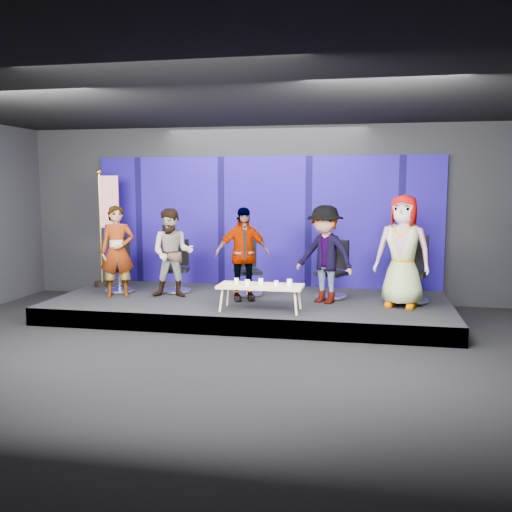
# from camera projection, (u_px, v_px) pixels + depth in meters

# --- Properties ---
(ground) EXTENTS (10.00, 10.00, 0.00)m
(ground) POSITION_uv_depth(u_px,v_px,m) (213.00, 355.00, 7.85)
(ground) COLOR black
(ground) RESTS_ON ground
(room_walls) EXTENTS (10.02, 8.02, 3.51)m
(room_walls) POSITION_uv_depth(u_px,v_px,m) (212.00, 177.00, 7.55)
(room_walls) COLOR black
(room_walls) RESTS_ON ground
(riser) EXTENTS (7.00, 3.00, 0.30)m
(riser) POSITION_uv_depth(u_px,v_px,m) (250.00, 307.00, 10.27)
(riser) COLOR black
(riser) RESTS_ON ground
(backdrop) EXTENTS (7.00, 0.08, 2.60)m
(backdrop) POSITION_uv_depth(u_px,v_px,m) (265.00, 221.00, 11.50)
(backdrop) COLOR #11085F
(backdrop) RESTS_ON riser
(chair_a) EXTENTS (0.76, 0.76, 1.03)m
(chair_a) POSITION_uv_depth(u_px,v_px,m) (119.00, 274.00, 10.91)
(chair_a) COLOR silver
(chair_a) RESTS_ON riser
(panelist_a) EXTENTS (0.71, 0.60, 1.66)m
(panelist_a) POSITION_uv_depth(u_px,v_px,m) (117.00, 251.00, 10.35)
(panelist_a) COLOR black
(panelist_a) RESTS_ON riser
(chair_b) EXTENTS (0.64, 0.64, 1.00)m
(chair_b) POSITION_uv_depth(u_px,v_px,m) (177.00, 275.00, 10.87)
(chair_b) COLOR silver
(chair_b) RESTS_ON riser
(panelist_b) EXTENTS (0.87, 0.72, 1.61)m
(panelist_b) POSITION_uv_depth(u_px,v_px,m) (172.00, 253.00, 10.31)
(panelist_b) COLOR black
(panelist_b) RESTS_ON riser
(chair_c) EXTENTS (0.76, 0.76, 1.02)m
(chair_c) POSITION_uv_depth(u_px,v_px,m) (247.00, 277.00, 10.57)
(chair_c) COLOR silver
(chair_c) RESTS_ON riser
(panelist_c) EXTENTS (1.05, 0.76, 1.65)m
(panelist_c) POSITION_uv_depth(u_px,v_px,m) (243.00, 254.00, 10.02)
(panelist_c) COLOR black
(panelist_c) RESTS_ON riser
(chair_d) EXTENTS (0.79, 0.79, 1.04)m
(chair_d) POSITION_uv_depth(u_px,v_px,m) (333.00, 279.00, 10.32)
(chair_d) COLOR silver
(chair_d) RESTS_ON riser
(panelist_d) EXTENTS (1.26, 1.06, 1.69)m
(panelist_d) POSITION_uv_depth(u_px,v_px,m) (325.00, 254.00, 9.80)
(panelist_d) COLOR black
(panelist_d) RESTS_ON riser
(chair_e) EXTENTS (0.80, 0.80, 1.16)m
(chair_e) POSITION_uv_depth(u_px,v_px,m) (411.00, 280.00, 9.95)
(chair_e) COLOR silver
(chair_e) RESTS_ON riser
(panelist_e) EXTENTS (1.04, 0.82, 1.88)m
(panelist_e) POSITION_uv_depth(u_px,v_px,m) (403.00, 251.00, 9.46)
(panelist_e) COLOR black
(panelist_e) RESTS_ON riser
(coffee_table) EXTENTS (1.38, 0.59, 0.42)m
(coffee_table) POSITION_uv_depth(u_px,v_px,m) (261.00, 287.00, 9.23)
(coffee_table) COLOR tan
(coffee_table) RESTS_ON riser
(mug_a) EXTENTS (0.07, 0.07, 0.09)m
(mug_a) POSITION_uv_depth(u_px,v_px,m) (237.00, 281.00, 9.35)
(mug_a) COLOR white
(mug_a) RESTS_ON coffee_table
(mug_b) EXTENTS (0.08, 0.08, 0.10)m
(mug_b) POSITION_uv_depth(u_px,v_px,m) (247.00, 283.00, 9.13)
(mug_b) COLOR white
(mug_b) RESTS_ON coffee_table
(mug_c) EXTENTS (0.08, 0.08, 0.09)m
(mug_c) POSITION_uv_depth(u_px,v_px,m) (261.00, 281.00, 9.30)
(mug_c) COLOR white
(mug_c) RESTS_ON coffee_table
(mug_d) EXTENTS (0.07, 0.07, 0.09)m
(mug_d) POSITION_uv_depth(u_px,v_px,m) (276.00, 283.00, 9.12)
(mug_d) COLOR white
(mug_d) RESTS_ON coffee_table
(mug_e) EXTENTS (0.08, 0.08, 0.10)m
(mug_e) POSITION_uv_depth(u_px,v_px,m) (289.00, 282.00, 9.18)
(mug_e) COLOR white
(mug_e) RESTS_ON coffee_table
(flag_stand) EXTENTS (0.54, 0.31, 2.34)m
(flag_stand) POSITION_uv_depth(u_px,v_px,m) (106.00, 225.00, 11.35)
(flag_stand) COLOR black
(flag_stand) RESTS_ON riser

